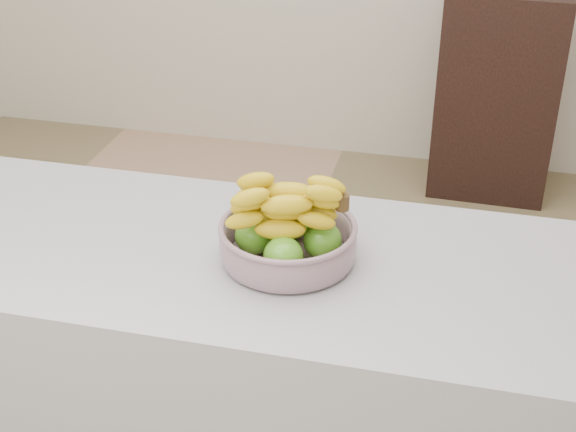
# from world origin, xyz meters

# --- Properties ---
(ground) EXTENTS (4.00, 4.00, 0.00)m
(ground) POSITION_xyz_m (0.00, 0.00, 0.00)
(ground) COLOR tan
(ground) RESTS_ON ground
(counter) EXTENTS (2.00, 0.60, 0.90)m
(counter) POSITION_xyz_m (0.00, -0.47, 0.45)
(counter) COLOR #9B9AA2
(counter) RESTS_ON ground
(cabinet) EXTENTS (0.53, 0.43, 0.94)m
(cabinet) POSITION_xyz_m (0.74, 1.78, 0.47)
(cabinet) COLOR black
(cabinet) RESTS_ON ground
(fruit_bowl) EXTENTS (0.28, 0.28, 0.17)m
(fruit_bowl) POSITION_xyz_m (0.30, -0.47, 0.96)
(fruit_bowl) COLOR #919EAF
(fruit_bowl) RESTS_ON counter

